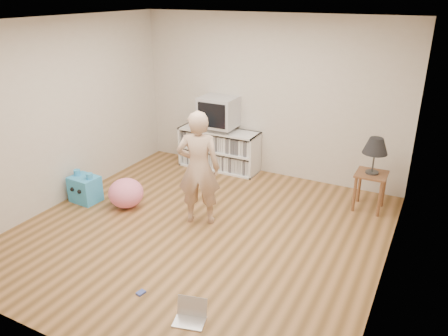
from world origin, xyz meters
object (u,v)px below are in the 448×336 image
media_unit (220,149)px  dvd_deck (219,128)px  side_table (371,182)px  plush_blue (85,189)px  person (199,168)px  laptop (191,314)px  plush_pink (126,193)px  table_lamp (376,147)px  crt_tv (219,112)px

media_unit → dvd_deck: (0.00, -0.02, 0.39)m
dvd_deck → side_table: dvd_deck is taller
plush_blue → side_table: bearing=28.0°
side_table → media_unit: bearing=171.6°
person → plush_blue: size_ratio=3.28×
dvd_deck → plush_blue: bearing=-119.5°
side_table → laptop: side_table is taller
media_unit → plush_blue: (-1.16, -2.06, -0.15)m
dvd_deck → side_table: bearing=-8.1°
laptop → plush_pink: plush_pink is taller
media_unit → plush_pink: size_ratio=2.80×
table_lamp → plush_pink: 3.54m
table_lamp → laptop: bearing=-108.9°
plush_blue → laptop: bearing=-24.0°
person → laptop: size_ratio=4.50×
person → plush_blue: bearing=-14.2°
media_unit → dvd_deck: size_ratio=3.11×
crt_tv → laptop: (1.54, -3.47, -0.96)m
crt_tv → plush_pink: 2.13m
plush_blue → plush_pink: (0.65, 0.14, 0.01)m
crt_tv → laptop: bearing=-66.1°
laptop → person: bearing=103.3°
media_unit → crt_tv: crt_tv is taller
media_unit → crt_tv: 0.67m
person → laptop: person is taller
media_unit → crt_tv: (0.00, -0.02, 0.67)m
laptop → crt_tv: bearing=99.4°
dvd_deck → laptop: dvd_deck is taller
table_lamp → plush_blue: (-3.76, -1.67, -0.74)m
media_unit → laptop: bearing=-66.3°
side_table → plush_blue: size_ratio=1.17×
table_lamp → laptop: (-1.07, -3.11, -0.89)m
person → plush_pink: 1.29m
side_table → plush_pink: size_ratio=1.10×
table_lamp → laptop: 3.40m
media_unit → table_lamp: table_lamp is taller
dvd_deck → plush_pink: (-0.50, -1.91, -0.52)m
crt_tv → person: size_ratio=0.39×
dvd_deck → person: size_ratio=0.29×
plush_blue → dvd_deck: bearing=64.5°
crt_tv → laptop: crt_tv is taller
table_lamp → plush_pink: bearing=-153.7°
dvd_deck → plush_blue: 2.41m
dvd_deck → plush_pink: 2.04m
media_unit → side_table: 2.63m
person → crt_tv: bearing=-92.3°
person → laptop: bearing=95.5°
dvd_deck → plush_blue: dvd_deck is taller
laptop → media_unit: bearing=99.3°
laptop → table_lamp: bearing=56.6°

